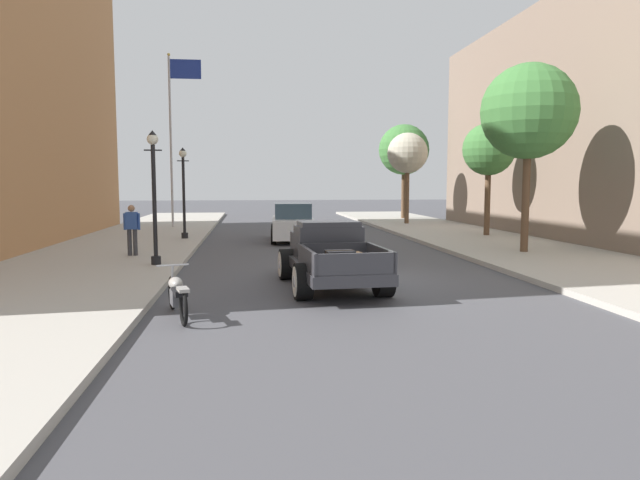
{
  "coord_description": "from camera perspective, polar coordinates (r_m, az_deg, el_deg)",
  "views": [
    {
      "loc": [
        -2.48,
        -14.48,
        2.51
      ],
      "look_at": [
        -0.65,
        0.52,
        1.0
      ],
      "focal_mm": 32.14,
      "sensor_mm": 36.0,
      "label": 1
    }
  ],
  "objects": [
    {
      "name": "street_tree_nearest",
      "position": [
        20.98,
        20.07,
        11.88
      ],
      "size": [
        3.21,
        3.21,
        6.37
      ],
      "color": "brown",
      "rests_on": "sidewalk_right"
    },
    {
      "name": "street_lamp_near",
      "position": [
        17.16,
        -16.2,
        5.06
      ],
      "size": [
        0.5,
        0.32,
        3.85
      ],
      "color": "black",
      "rests_on": "sidewalk_left"
    },
    {
      "name": "street_tree_third",
      "position": [
        33.95,
        8.71,
        8.49
      ],
      "size": [
        2.34,
        2.34,
        5.26
      ],
      "color": "brown",
      "rests_on": "sidewalk_right"
    },
    {
      "name": "hotrod_truck_gunmetal",
      "position": [
        13.98,
        0.89,
        -1.51
      ],
      "size": [
        2.4,
        5.02,
        1.58
      ],
      "color": "#333338",
      "rests_on": "ground"
    },
    {
      "name": "street_tree_second",
      "position": [
        27.07,
        16.46,
        8.59
      ],
      "size": [
        2.35,
        2.35,
        5.04
      ],
      "color": "brown",
      "rests_on": "sidewalk_right"
    },
    {
      "name": "pedestrian_sidewalk_left",
      "position": [
        19.58,
        -18.22,
        1.25
      ],
      "size": [
        0.53,
        0.22,
        1.65
      ],
      "color": "#333338",
      "rests_on": "sidewalk_left"
    },
    {
      "name": "ground_plane",
      "position": [
        14.9,
        2.74,
        -4.0
      ],
      "size": [
        140.0,
        140.0,
        0.0
      ],
      "primitive_type": "plane",
      "color": "#47474C"
    },
    {
      "name": "street_lamp_far",
      "position": [
        25.07,
        -13.43,
        5.26
      ],
      "size": [
        0.5,
        0.32,
        3.85
      ],
      "color": "black",
      "rests_on": "sidewalk_left"
    },
    {
      "name": "motorcycle_parked",
      "position": [
        11.05,
        -14.02,
        -5.25
      ],
      "size": [
        0.77,
        2.06,
        0.93
      ],
      "color": "black",
      "rests_on": "ground"
    },
    {
      "name": "street_tree_farthest",
      "position": [
        38.99,
        8.35,
        8.87
      ],
      "size": [
        3.34,
        3.34,
        6.25
      ],
      "color": "brown",
      "rests_on": "sidewalk_right"
    },
    {
      "name": "flagpole",
      "position": [
        32.0,
        -14.27,
        11.38
      ],
      "size": [
        1.74,
        0.16,
        9.16
      ],
      "color": "#B2B2B7",
      "rests_on": "sidewalk_left"
    },
    {
      "name": "car_background_white",
      "position": [
        24.73,
        -2.73,
        1.65
      ],
      "size": [
        2.01,
        4.37,
        1.65
      ],
      "color": "silver",
      "rests_on": "ground"
    },
    {
      "name": "sidewalk_left",
      "position": [
        15.44,
        -24.91,
        -3.9
      ],
      "size": [
        5.5,
        64.0,
        0.15
      ],
      "primitive_type": "cube",
      "color": "#ADA89E",
      "rests_on": "ground"
    },
    {
      "name": "sidewalk_right",
      "position": [
        17.61,
        26.71,
        -2.85
      ],
      "size": [
        5.5,
        64.0,
        0.15
      ],
      "primitive_type": "cube",
      "color": "#ADA89E",
      "rests_on": "ground"
    }
  ]
}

